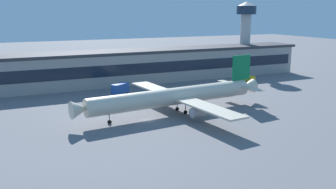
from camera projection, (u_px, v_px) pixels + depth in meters
The scene contains 6 objects.
ground_plane at pixel (149, 120), 103.90m from camera, with size 600.00×600.00×0.00m, color slate.
terminal_building at pixel (97, 69), 151.37m from camera, with size 194.80×16.41×13.76m.
airliner at pixel (176, 96), 109.98m from camera, with size 62.22×53.73×15.88m.
control_tower at pixel (246, 29), 182.41m from camera, with size 9.50×9.50×34.24m.
catering_truck at pixel (120, 89), 134.84m from camera, with size 7.46×6.08×4.15m.
crew_van at pixel (249, 78), 160.22m from camera, with size 3.30×5.56×2.55m.
Camera 1 is at (-37.55, -92.61, 29.81)m, focal length 39.79 mm.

